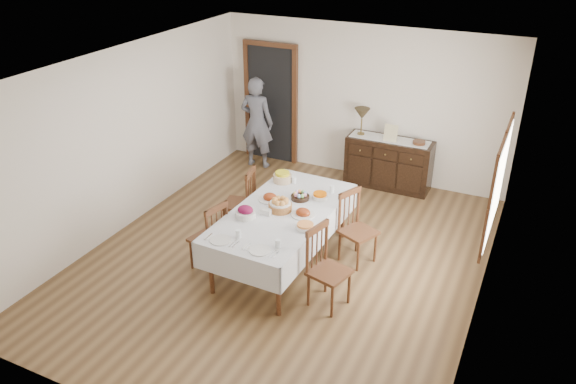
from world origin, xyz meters
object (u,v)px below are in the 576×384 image
at_px(chair_left_near, 211,236).
at_px(chair_right_far, 356,227).
at_px(person, 257,120).
at_px(sideboard, 388,163).
at_px(chair_right_near, 326,266).
at_px(chair_left_far, 242,201).
at_px(table_lamp, 362,114).
at_px(dining_table, 282,217).

bearing_deg(chair_left_near, chair_right_far, 134.78).
bearing_deg(person, sideboard, 179.21).
relative_size(chair_right_near, person, 0.58).
height_order(chair_left_far, person, person).
bearing_deg(chair_left_far, chair_right_far, 78.74).
height_order(sideboard, table_lamp, table_lamp).
height_order(chair_right_near, chair_right_far, chair_right_near).
bearing_deg(chair_right_near, dining_table, 71.23).
bearing_deg(chair_left_near, chair_left_far, -161.40).
bearing_deg(dining_table, chair_left_far, 152.91).
height_order(chair_right_far, sideboard, chair_right_far).
xyz_separation_m(chair_left_near, sideboard, (1.35, 3.35, -0.07)).
distance_m(chair_right_far, person, 3.44).
relative_size(dining_table, chair_right_far, 2.35).
relative_size(chair_right_near, table_lamp, 2.21).
bearing_deg(chair_left_far, sideboard, 136.65).
bearing_deg(chair_left_near, person, -149.30).
height_order(chair_right_near, sideboard, chair_right_near).
distance_m(chair_right_near, sideboard, 3.39).
bearing_deg(table_lamp, dining_table, -91.52).
relative_size(dining_table, chair_right_near, 2.29).
xyz_separation_m(chair_right_near, person, (-2.63, 3.21, 0.37)).
bearing_deg(chair_left_near, table_lamp, 178.51).
bearing_deg(chair_left_far, dining_table, 49.58).
distance_m(chair_right_far, table_lamp, 2.56).
xyz_separation_m(chair_right_near, sideboard, (-0.24, 3.38, -0.09)).
bearing_deg(chair_right_far, chair_left_near, 146.00).
height_order(chair_left_near, table_lamp, table_lamp).
distance_m(dining_table, person, 3.23).
bearing_deg(table_lamp, person, -174.85).
xyz_separation_m(chair_left_near, chair_left_far, (-0.10, 0.99, 0.01)).
distance_m(chair_left_near, sideboard, 3.62).
bearing_deg(dining_table, sideboard, 80.01).
height_order(dining_table, chair_right_near, chair_right_near).
distance_m(chair_right_near, table_lamp, 3.53).
bearing_deg(chair_left_near, sideboard, 170.61).
bearing_deg(chair_left_far, table_lamp, 146.51).
xyz_separation_m(chair_left_far, table_lamp, (0.95, 2.36, 0.70)).
bearing_deg(chair_right_near, chair_left_near, 103.48).
distance_m(chair_left_near, chair_left_far, 1.00).
xyz_separation_m(sideboard, person, (-2.39, -0.17, 0.45)).
bearing_deg(person, chair_left_far, 108.28).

